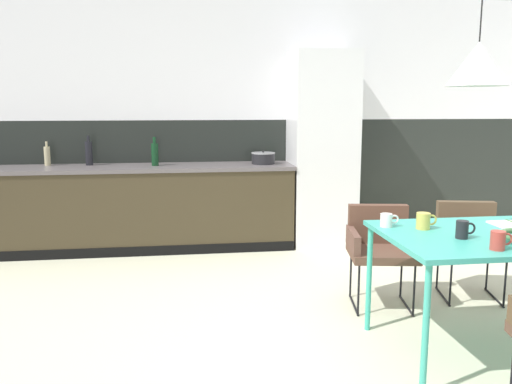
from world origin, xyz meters
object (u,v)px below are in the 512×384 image
(mug_white_ceramic, at_px, (499,240))
(bottle_vinegar_dark, at_px, (89,153))
(armchair_facing_counter, at_px, (381,241))
(mug_dark_espresso, at_px, (463,229))
(armchair_by_stool, at_px, (469,236))
(mug_short_terracotta, at_px, (424,221))
(bottle_wine_green, at_px, (155,154))
(refrigerator_column, at_px, (322,149))
(bottle_oil_tall, at_px, (47,156))
(dining_table, at_px, (510,240))
(pendant_lamp_over_table_near, at_px, (478,64))
(mug_wide_latte, at_px, (388,220))
(cooking_pot, at_px, (263,158))

(mug_white_ceramic, bearing_deg, bottle_vinegar_dark, 129.33)
(armchair_facing_counter, bearing_deg, mug_dark_espresso, 106.01)
(armchair_facing_counter, distance_m, armchair_by_stool, 0.77)
(mug_short_terracotta, distance_m, mug_white_ceramic, 0.54)
(mug_short_terracotta, xyz_separation_m, bottle_wine_green, (-1.76, 2.57, 0.20))
(bottle_vinegar_dark, bearing_deg, refrigerator_column, -3.36)
(armchair_by_stool, height_order, bottle_oil_tall, bottle_oil_tall)
(dining_table, relative_size, bottle_oil_tall, 6.02)
(mug_dark_espresso, distance_m, bottle_wine_green, 3.40)
(bottle_oil_tall, bearing_deg, armchair_by_stool, -28.06)
(mug_white_ceramic, bearing_deg, mug_short_terracotta, 109.86)
(dining_table, relative_size, mug_white_ceramic, 12.32)
(bottle_vinegar_dark, bearing_deg, armchair_by_stool, -30.79)
(mug_dark_espresso, bearing_deg, bottle_oil_tall, 135.12)
(bottle_oil_tall, relative_size, pendant_lamp_over_table_near, 0.25)
(armchair_facing_counter, bearing_deg, mug_white_ceramic, 107.53)
(mug_dark_espresso, xyz_separation_m, bottle_oil_tall, (-3.00, 2.99, 0.18))
(refrigerator_column, height_order, bottle_vinegar_dark, refrigerator_column)
(mug_white_ceramic, relative_size, bottle_vinegar_dark, 0.40)
(dining_table, distance_m, bottle_vinegar_dark, 4.12)
(mug_dark_espresso, xyz_separation_m, mug_white_ceramic, (0.06, -0.25, -0.00))
(armchair_by_stool, distance_m, mug_wide_latte, 1.24)
(bottle_wine_green, xyz_separation_m, bottle_oil_tall, (-1.12, 0.17, -0.02))
(bottle_vinegar_dark, xyz_separation_m, pendant_lamp_over_table_near, (2.62, -2.92, 0.73))
(mug_dark_espresso, bearing_deg, armchair_facing_counter, 96.67)
(bottle_wine_green, bearing_deg, mug_short_terracotta, -55.55)
(bottle_vinegar_dark, bearing_deg, mug_white_ceramic, -50.67)
(cooking_pot, bearing_deg, dining_table, -68.25)
(armchair_by_stool, height_order, cooking_pot, cooking_pot)
(mug_dark_espresso, height_order, cooking_pot, cooking_pot)
(mug_short_terracotta, relative_size, pendant_lamp_over_table_near, 0.13)
(mug_short_terracotta, relative_size, bottle_wine_green, 0.44)
(armchair_facing_counter, xyz_separation_m, bottle_vinegar_dark, (-2.46, 2.00, 0.52))
(mug_white_ceramic, bearing_deg, mug_dark_espresso, 103.87)
(dining_table, height_order, mug_wide_latte, mug_wide_latte)
(cooking_pot, distance_m, bottle_vinegar_dark, 1.84)
(refrigerator_column, xyz_separation_m, mug_wide_latte, (-0.23, -2.48, -0.24))
(armchair_facing_counter, height_order, bottle_oil_tall, bottle_oil_tall)
(refrigerator_column, xyz_separation_m, dining_table, (0.45, -2.74, -0.33))
(bottle_wine_green, height_order, bottle_vinegar_dark, bottle_vinegar_dark)
(dining_table, bearing_deg, pendant_lamp_over_table_near, -173.49)
(refrigerator_column, distance_m, armchair_by_stool, 2.01)
(dining_table, height_order, armchair_facing_counter, dining_table)
(bottle_vinegar_dark, bearing_deg, bottle_oil_tall, 176.62)
(mug_dark_espresso, height_order, bottle_vinegar_dark, bottle_vinegar_dark)
(dining_table, relative_size, pendant_lamp_over_table_near, 1.49)
(mug_wide_latte, distance_m, bottle_oil_tall, 3.78)
(bottle_oil_tall, distance_m, pendant_lamp_over_table_near, 4.31)
(armchair_facing_counter, distance_m, cooking_pot, 2.01)
(mug_wide_latte, xyz_separation_m, bottle_oil_tall, (-2.68, 2.65, 0.19))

